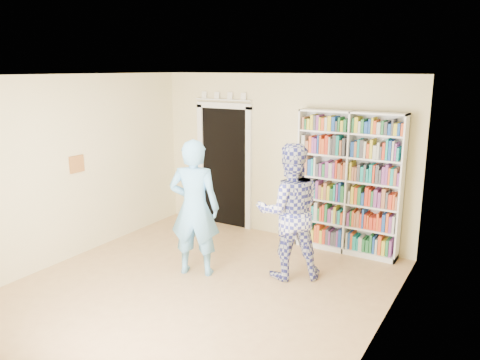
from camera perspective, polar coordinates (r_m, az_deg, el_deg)
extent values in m
plane|color=#A97E52|center=(6.15, -5.74, -13.48)|extent=(5.00, 5.00, 0.00)
plane|color=white|center=(5.48, -6.42, 12.55)|extent=(5.00, 5.00, 0.00)
plane|color=beige|center=(7.76, 5.03, 2.83)|extent=(4.50, 0.00, 4.50)
plane|color=beige|center=(7.21, -20.56, 1.18)|extent=(0.00, 5.00, 5.00)
plane|color=beige|center=(4.73, 16.48, -4.74)|extent=(0.00, 5.00, 5.00)
cube|color=white|center=(7.24, 13.09, -0.41)|extent=(1.58, 0.30, 2.17)
cube|color=white|center=(7.24, 13.09, -0.41)|extent=(0.02, 0.30, 2.17)
cube|color=black|center=(8.33, -1.88, 1.51)|extent=(0.90, 0.03, 2.10)
cube|color=white|center=(8.60, -4.75, 1.84)|extent=(0.10, 0.06, 2.20)
cube|color=white|center=(8.07, 1.05, 1.11)|extent=(0.10, 0.06, 2.20)
cube|color=white|center=(8.16, -2.00, 9.06)|extent=(1.10, 0.06, 0.10)
cube|color=white|center=(8.15, -2.05, 9.76)|extent=(1.10, 0.08, 0.02)
cube|color=brown|center=(7.31, -19.28, 1.84)|extent=(0.03, 0.25, 0.25)
imported|color=#68B3E8|center=(6.35, -5.57, -3.42)|extent=(0.80, 0.66, 1.88)
imported|color=navy|center=(6.27, 6.04, -3.84)|extent=(1.13, 1.09, 1.84)
cube|color=white|center=(6.07, 5.94, -4.52)|extent=(0.19, 0.04, 0.27)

